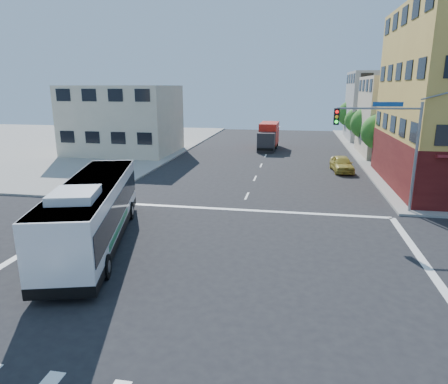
# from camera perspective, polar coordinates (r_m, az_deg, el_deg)

# --- Properties ---
(ground) EXTENTS (120.00, 120.00, 0.00)m
(ground) POSITION_cam_1_polar(r_m,az_deg,el_deg) (17.68, -1.97, -11.69)
(ground) COLOR black
(ground) RESTS_ON ground
(sidewalk_nw) EXTENTS (50.00, 50.00, 0.15)m
(sidewalk_nw) POSITION_cam_1_polar(r_m,az_deg,el_deg) (63.87, -27.04, 6.22)
(sidewalk_nw) COLOR gray
(sidewalk_nw) RESTS_ON ground
(building_east_near) EXTENTS (12.06, 10.06, 9.00)m
(building_east_near) POSITION_cam_1_polar(r_m,az_deg,el_deg) (51.38, 25.89, 9.62)
(building_east_near) COLOR tan
(building_east_near) RESTS_ON ground
(building_east_far) EXTENTS (12.06, 10.06, 10.00)m
(building_east_far) POSITION_cam_1_polar(r_m,az_deg,el_deg) (64.94, 22.70, 11.19)
(building_east_far) COLOR #9E9E99
(building_east_far) RESTS_ON ground
(building_west) EXTENTS (12.06, 10.06, 8.00)m
(building_west) POSITION_cam_1_polar(r_m,az_deg,el_deg) (49.95, -14.18, 9.95)
(building_west) COLOR beige
(building_west) RESTS_ON ground
(signal_mast_ne) EXTENTS (7.91, 1.13, 8.07)m
(signal_mast_ne) POSITION_cam_1_polar(r_m,az_deg,el_deg) (26.85, 22.57, 7.49)
(signal_mast_ne) COLOR gray
(signal_mast_ne) RESTS_ON ground
(street_tree_a) EXTENTS (3.60, 3.60, 5.53)m
(street_tree_a) POSITION_cam_1_polar(r_m,az_deg,el_deg) (44.42, 21.42, 8.28)
(street_tree_a) COLOR #3D2916
(street_tree_a) RESTS_ON ground
(street_tree_b) EXTENTS (3.80, 3.80, 5.79)m
(street_tree_b) POSITION_cam_1_polar(r_m,az_deg,el_deg) (52.25, 19.81, 9.45)
(street_tree_b) COLOR #3D2916
(street_tree_b) RESTS_ON ground
(street_tree_c) EXTENTS (3.40, 3.40, 5.29)m
(street_tree_c) POSITION_cam_1_polar(r_m,az_deg,el_deg) (60.15, 18.57, 9.88)
(street_tree_c) COLOR #3D2916
(street_tree_c) RESTS_ON ground
(street_tree_d) EXTENTS (4.00, 4.00, 6.03)m
(street_tree_d) POSITION_cam_1_polar(r_m,az_deg,el_deg) (68.03, 17.67, 10.80)
(street_tree_d) COLOR #3D2916
(street_tree_d) RESTS_ON ground
(transit_bus) EXTENTS (5.85, 12.60, 3.65)m
(transit_bus) POSITION_cam_1_polar(r_m,az_deg,el_deg) (21.25, -18.12, -2.62)
(transit_bus) COLOR black
(transit_bus) RESTS_ON ground
(box_truck) EXTENTS (2.37, 7.44, 3.32)m
(box_truck) POSITION_cam_1_polar(r_m,az_deg,el_deg) (52.41, 6.36, 7.88)
(box_truck) COLOR #242429
(box_truck) RESTS_ON ground
(parked_car) EXTENTS (2.18, 4.57, 1.51)m
(parked_car) POSITION_cam_1_polar(r_m,az_deg,el_deg) (39.70, 16.48, 3.88)
(parked_car) COLOR gold
(parked_car) RESTS_ON ground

